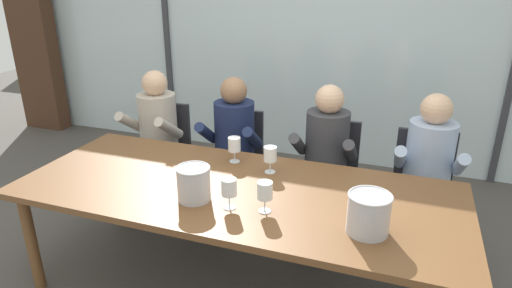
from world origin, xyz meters
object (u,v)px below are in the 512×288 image
Objects in this scene: chair_near_curtain at (164,146)px; wine_glass_by_right_taster at (234,145)px; chair_right_of_center at (423,182)px; wine_glass_center_pour at (229,189)px; ice_bucket_primary at (369,213)px; chair_center at (330,168)px; ice_bucket_secondary at (194,183)px; dining_table at (236,196)px; person_charcoal_jacket at (324,155)px; wine_glass_near_bucket at (265,192)px; wine_glass_by_left_taster at (270,155)px; person_beige_jumper at (153,132)px; chair_left_of_center at (236,155)px; person_pale_blue_shirt at (428,169)px; person_navy_polo at (231,143)px.

wine_glass_by_right_taster reaches higher than chair_near_curtain.
wine_glass_center_pour reaches higher than chair_right_of_center.
ice_bucket_primary is 1.24× the size of wine_glass_by_right_taster.
chair_center is 4.32× the size of ice_bucket_secondary.
person_charcoal_jacket is (0.37, 0.81, 0.00)m from dining_table.
wine_glass_near_bucket is (-0.83, -1.17, 0.35)m from chair_right_of_center.
dining_table is at bearing -114.16° from wine_glass_by_left_taster.
chair_near_curtain is 0.73× the size of person_beige_jumper.
wine_glass_center_pour is at bearing -179.22° from ice_bucket_primary.
wine_glass_by_right_taster is at bearing -135.04° from chair_center.
person_pale_blue_shirt reaches higher than chair_left_of_center.
chair_left_of_center is at bearing 110.73° from wine_glass_center_pour.
chair_center is at bearing 67.93° from dining_table.
ice_bucket_primary is at bearing -74.72° from chair_center.
person_beige_jumper is 6.79× the size of wine_glass_center_pour.
person_charcoal_jacket is at bearing -3.17° from person_navy_polo.
person_beige_jumper is 1.68m from wine_glass_near_bucket.
chair_right_of_center is at bearing 7.02° from person_beige_jumper.
ice_bucket_secondary reaches higher than wine_glass_center_pour.
ice_bucket_secondary reaches higher than wine_glass_near_bucket.
chair_near_curtain is 0.68m from chair_left_of_center.
person_pale_blue_shirt is (0.70, -0.15, 0.17)m from chair_center.
dining_table is 1.35m from person_beige_jumper.
chair_center is 1.00× the size of chair_right_of_center.
person_pale_blue_shirt is 1.12m from wine_glass_by_left_taster.
person_beige_jumper is at bearing -173.98° from chair_left_of_center.
ice_bucket_primary is 1.09× the size of ice_bucket_secondary.
person_charcoal_jacket is 0.62m from wine_glass_by_left_taster.
wine_glass_center_pour is 1.00× the size of wine_glass_by_right_taster.
person_navy_polo reaches higher than ice_bucket_primary.
person_pale_blue_shirt is (1.49, -0.15, 0.17)m from chair_left_of_center.
ice_bucket_secondary is (-0.17, -0.21, 0.16)m from dining_table.
person_charcoal_jacket and person_pale_blue_shirt have the same top height.
wine_glass_by_left_taster is 1.00× the size of wine_glass_center_pour.
person_pale_blue_shirt is at bearing -8.18° from chair_near_curtain.
wine_glass_by_right_taster is at bearing 113.69° from dining_table.
person_beige_jumper is (-1.08, 0.81, 0.00)m from dining_table.
ice_bucket_primary is at bearing -0.74° from ice_bucket_secondary.
ice_bucket_primary is at bearing -44.94° from person_navy_polo.
person_charcoal_jacket is at bearing -9.97° from chair_near_curtain.
wine_glass_near_bucket is 0.19m from wine_glass_center_pour.
wine_glass_by_left_taster is at bearing -147.99° from chair_right_of_center.
ice_bucket_primary is 0.54m from wine_glass_near_bucket.
wine_glass_center_pour is at bearing -134.45° from person_pale_blue_shirt.
ice_bucket_secondary is 0.23m from wine_glass_center_pour.
person_beige_jumper is at bearing 142.61° from wine_glass_near_bucket.
chair_near_curtain is 0.73× the size of person_charcoal_jacket.
dining_table is 0.30m from wine_glass_center_pour.
chair_near_curtain is 4.32× the size of ice_bucket_secondary.
person_charcoal_jacket is (1.45, -0.00, 0.00)m from person_beige_jumper.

